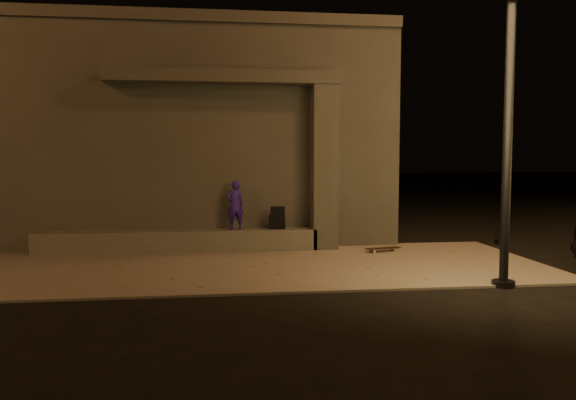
{
  "coord_description": "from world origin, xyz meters",
  "views": [
    {
      "loc": [
        -0.66,
        -8.47,
        2.09
      ],
      "look_at": [
        0.67,
        2.0,
        1.26
      ],
      "focal_mm": 35.0,
      "sensor_mm": 36.0,
      "label": 1
    }
  ],
  "objects": [
    {
      "name": "sidewalk",
      "position": [
        0.0,
        2.0,
        0.02
      ],
      "size": [
        11.0,
        4.4,
        0.04
      ],
      "primitive_type": "cube",
      "color": "slate",
      "rests_on": "ground"
    },
    {
      "name": "canopy",
      "position": [
        -0.5,
        3.8,
        3.78
      ],
      "size": [
        5.0,
        0.7,
        0.28
      ],
      "primitive_type": "cube",
      "color": "#3D3B38",
      "rests_on": "column"
    },
    {
      "name": "ground",
      "position": [
        0.0,
        0.0,
        0.0
      ],
      "size": [
        120.0,
        120.0,
        0.0
      ],
      "primitive_type": "plane",
      "color": "black",
      "rests_on": "ground"
    },
    {
      "name": "column",
      "position": [
        1.7,
        3.75,
        1.84
      ],
      "size": [
        0.55,
        0.55,
        3.6
      ],
      "primitive_type": "cube",
      "color": "#3D3B38",
      "rests_on": "sidewalk"
    },
    {
      "name": "street_lamp_2",
      "position": [
        6.1,
        4.04,
        4.18
      ],
      "size": [
        0.36,
        0.36,
        7.37
      ],
      "color": "black",
      "rests_on": "ground"
    },
    {
      "name": "street_lamp_0",
      "position": [
        3.88,
        -0.13,
        4.39
      ],
      "size": [
        0.36,
        0.36,
        7.78
      ],
      "color": "black",
      "rests_on": "ground"
    },
    {
      "name": "skateboarder",
      "position": [
        -0.27,
        3.75,
        1.02
      ],
      "size": [
        0.44,
        0.34,
        1.07
      ],
      "primitive_type": "imported",
      "rotation": [
        0.0,
        0.0,
        3.39
      ],
      "color": "#2B158E",
      "rests_on": "ledge"
    },
    {
      "name": "ledge",
      "position": [
        -1.5,
        3.75,
        0.27
      ],
      "size": [
        6.0,
        0.55,
        0.45
      ],
      "primitive_type": "cube",
      "color": "#53514B",
      "rests_on": "sidewalk"
    },
    {
      "name": "skateboard",
      "position": [
        2.87,
        3.1,
        0.11
      ],
      "size": [
        0.79,
        0.38,
        0.08
      ],
      "rotation": [
        0.0,
        0.0,
        0.25
      ],
      "color": "black",
      "rests_on": "sidewalk"
    },
    {
      "name": "backpack",
      "position": [
        0.65,
        3.75,
        0.66
      ],
      "size": [
        0.38,
        0.27,
        0.5
      ],
      "rotation": [
        0.0,
        0.0,
        -0.13
      ],
      "color": "black",
      "rests_on": "ledge"
    },
    {
      "name": "building",
      "position": [
        -1.0,
        6.49,
        2.61
      ],
      "size": [
        9.0,
        5.1,
        5.22
      ],
      "color": "#3D3B38",
      "rests_on": "ground"
    }
  ]
}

